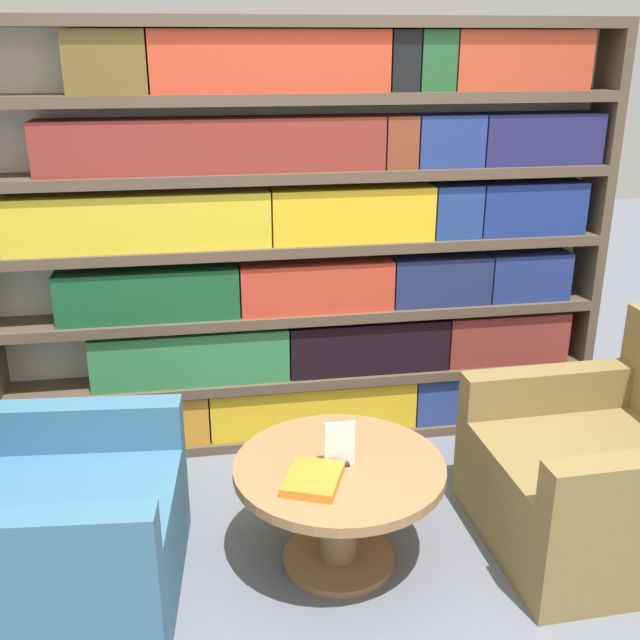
% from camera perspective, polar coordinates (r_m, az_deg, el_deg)
% --- Properties ---
extents(ground_plane, '(14.00, 14.00, 0.00)m').
position_cam_1_polar(ground_plane, '(2.91, 3.12, -21.82)').
color(ground_plane, slate).
extents(bookshelf, '(3.03, 0.30, 2.06)m').
position_cam_1_polar(bookshelf, '(3.66, -0.44, 5.70)').
color(bookshelf, silver).
rests_on(bookshelf, ground_plane).
extents(armchair_left, '(0.98, 0.95, 0.87)m').
position_cam_1_polar(armchair_left, '(2.99, -20.72, -14.77)').
color(armchair_left, '#386684').
rests_on(armchair_left, ground_plane).
extents(armchair_right, '(0.93, 0.90, 0.87)m').
position_cam_1_polar(armchair_right, '(3.33, 21.16, -11.03)').
color(armchair_right, olive).
rests_on(armchair_right, ground_plane).
extents(coffee_table, '(0.81, 0.81, 0.45)m').
position_cam_1_polar(coffee_table, '(2.97, 1.47, -13.00)').
color(coffee_table, olive).
rests_on(coffee_table, ground_plane).
extents(table_sign, '(0.12, 0.06, 0.18)m').
position_cam_1_polar(table_sign, '(2.86, 1.50, -9.59)').
color(table_sign, black).
rests_on(table_sign, coffee_table).
extents(stray_book, '(0.27, 0.29, 0.03)m').
position_cam_1_polar(stray_book, '(2.78, -0.53, -12.02)').
color(stray_book, orange).
rests_on(stray_book, coffee_table).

